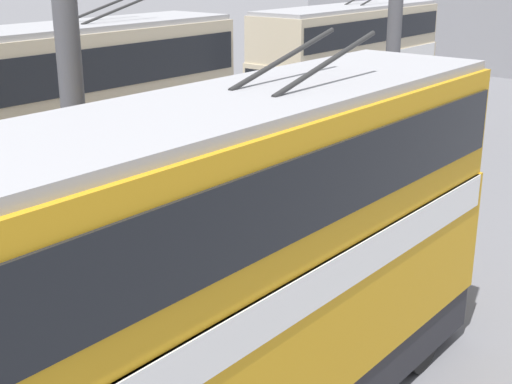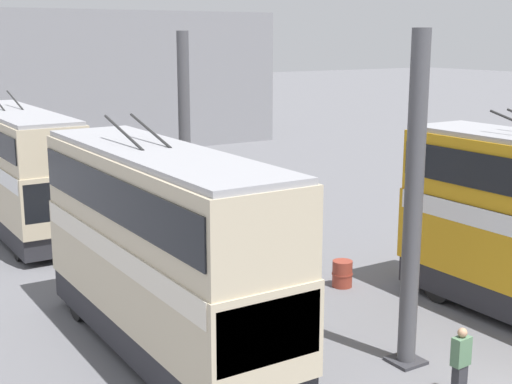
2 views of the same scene
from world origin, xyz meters
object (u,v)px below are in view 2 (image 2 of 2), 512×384
(person_aisle_midway, at_px, (257,262))
(person_aisle_foreground, at_px, (461,361))
(bus_right_mid, at_px, (19,164))
(oil_drum, at_px, (342,274))
(bus_right_near, at_px, (161,240))
(person_by_right_row, at_px, (204,274))

(person_aisle_midway, distance_m, person_aisle_foreground, 8.11)
(bus_right_mid, xyz_separation_m, oil_drum, (-11.77, -6.75, -2.34))
(person_aisle_foreground, bearing_deg, person_aisle_midway, -3.07)
(person_aisle_midway, xyz_separation_m, oil_drum, (-1.31, -2.30, -0.43))
(bus_right_near, xyz_separation_m, person_aisle_midway, (2.68, -4.45, -2.05))
(bus_right_near, bearing_deg, person_aisle_midway, -58.96)
(bus_right_mid, bearing_deg, person_by_right_row, -167.04)
(person_by_right_row, bearing_deg, bus_right_mid, -146.47)
(bus_right_mid, bearing_deg, person_aisle_midway, -156.94)
(person_aisle_midway, relative_size, person_aisle_foreground, 1.01)
(bus_right_near, relative_size, person_aisle_foreground, 5.99)
(bus_right_near, bearing_deg, person_aisle_foreground, -140.59)
(bus_right_near, xyz_separation_m, person_aisle_foreground, (-5.44, -4.47, -2.05))
(oil_drum, bearing_deg, person_aisle_midway, 60.28)
(bus_right_mid, distance_m, person_aisle_midway, 11.52)
(bus_right_mid, height_order, person_aisle_foreground, bus_right_mid)
(bus_right_mid, xyz_separation_m, person_aisle_foreground, (-18.57, -4.47, -1.92))
(bus_right_near, height_order, bus_right_mid, bus_right_near)
(bus_right_mid, distance_m, person_aisle_foreground, 19.19)
(person_by_right_row, distance_m, person_aisle_foreground, 8.12)
(person_aisle_midway, xyz_separation_m, person_by_right_row, (-0.25, 1.99, 0.03))
(bus_right_near, distance_m, bus_right_mid, 13.13)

